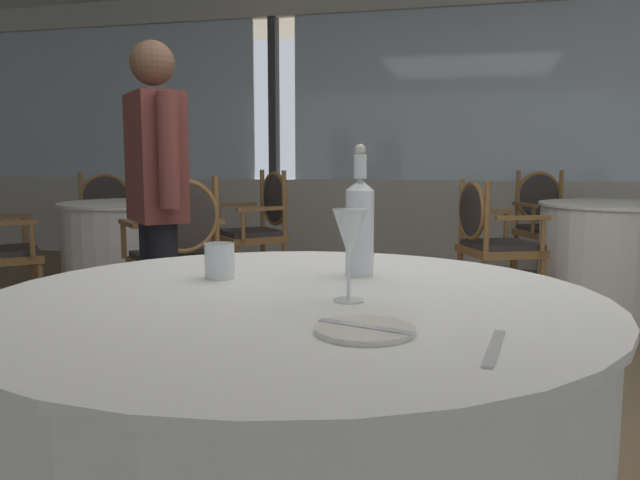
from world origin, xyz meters
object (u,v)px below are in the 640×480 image
Objects in this scene: side_plate at (365,330)px; water_bottle at (360,223)px; dining_chair_2_3 at (109,220)px; dining_chair_2_1 at (177,244)px; wine_glass at (349,236)px; dining_chair_1_3 at (490,236)px; dining_chair_1_2 at (545,218)px; dining_chair_2_2 at (260,222)px; water_tumbler at (220,261)px; diner_person_0 at (157,195)px.

water_bottle is at bearing 101.68° from side_plate.
dining_chair_2_1 is at bearing -0.00° from dining_chair_2_3.
dining_chair_1_3 is at bearing 83.92° from wine_glass.
water_bottle is 0.31m from wine_glass.
dining_chair_1_2 is at bearing -88.07° from dining_chair_2_1.
dining_chair_1_2 reaches higher than dining_chair_2_3.
dining_chair_2_2 is (0.03, 1.35, 0.01)m from dining_chair_2_1.
dining_chair_2_2 reaches higher than dining_chair_2_1.
water_bottle is 2.82m from dining_chair_1_3.
wine_glass is 3.11m from dining_chair_1_3.
water_tumbler is 0.09× the size of dining_chair_2_1.
water_bottle is 1.72× the size of wine_glass.
side_plate is 0.11× the size of diner_person_0.
dining_chair_1_3 is (0.25, 3.31, -0.21)m from side_plate.
dining_chair_2_2 is at bearing 44.98° from dining_chair_2_3.
dining_chair_2_2 is 0.62× the size of diner_person_0.
water_tumbler reaches higher than side_plate.
dining_chair_1_2 is at bearing 60.56° from dining_chair_2_3.
dining_chair_2_2 is (-1.41, 3.43, -0.32)m from wine_glass.
wine_glass is (-0.08, 0.23, 0.13)m from side_plate.
water_bottle is 0.34× the size of dining_chair_2_2.
dining_chair_2_3 is (-2.40, 3.28, -0.25)m from water_tumbler.
water_bottle is 0.37m from water_tumbler.
wine_glass is at bearing -35.19° from dining_chair_1_2.
wine_glass is at bearing -120.94° from dining_chair_1_3.
wine_glass is at bearing 171.10° from dining_chair_2_1.
dining_chair_2_1 is 1.92m from dining_chair_2_3.
dining_chair_2_1 reaches higher than wine_glass.
water_tumbler is at bearing -98.44° from diner_person_0.
dining_chair_2_3 is (-2.85, 3.69, -0.21)m from side_plate.
water_tumbler is 4.35m from dining_chair_1_2.
dining_chair_2_3 is (-3.57, -0.91, -0.02)m from dining_chair_1_2.
dining_chair_2_1 reaches higher than water_tumbler.
dining_chair_2_2 is at bearing -45.04° from dining_chair_2_1.
dining_chair_1_2 is 1.01× the size of dining_chair_2_1.
dining_chair_2_2 is 2.11m from diner_person_0.
wine_glass is 0.20× the size of dining_chair_2_3.
wine_glass is (0.03, -0.30, 0.00)m from water_bottle.
water_bottle is 0.36× the size of dining_chair_1_3.
dining_chair_2_1 is 1.35m from dining_chair_2_2.
dining_chair_1_3 is at bearing 85.66° from side_plate.
side_plate is at bearing -94.74° from diner_person_0.
dining_chair_1_3 is at bearing 5.86° from diner_person_0.
water_bottle is at bearing -85.65° from diner_person_0.
diner_person_0 reaches higher than dining_chair_2_1.
water_tumbler is 0.06× the size of diner_person_0.
water_bottle is at bearing 96.49° from wine_glass.
dining_chair_2_1 is 0.98× the size of dining_chair_2_2.
dining_chair_2_2 reaches higher than dining_chair_1_3.
side_plate is 1.97× the size of water_tumbler.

